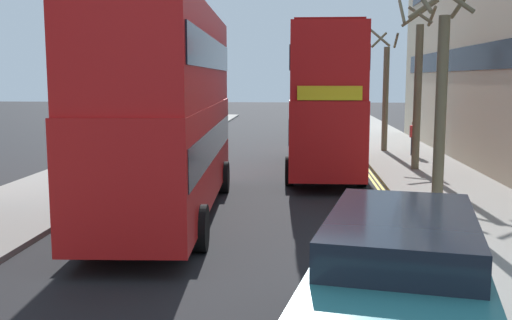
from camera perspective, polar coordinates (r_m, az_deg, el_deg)
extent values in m
cube|color=gray|center=(20.04, 18.49, -3.12)|extent=(4.00, 80.00, 0.14)
cube|color=gray|center=(21.01, -18.38, -2.62)|extent=(4.00, 80.00, 0.14)
cube|color=yellow|center=(17.71, 13.46, -4.56)|extent=(0.10, 56.00, 0.01)
cube|color=yellow|center=(17.68, 12.95, -4.56)|extent=(0.10, 56.00, 0.01)
cube|color=red|center=(16.22, -8.43, 0.67)|extent=(3.03, 10.91, 2.60)
cube|color=red|center=(16.10, -8.61, 9.71)|extent=(2.97, 10.69, 2.50)
cube|color=black|center=(16.18, -8.45, 1.73)|extent=(3.04, 10.48, 0.84)
cube|color=black|center=(16.10, -8.62, 10.07)|extent=(3.02, 10.26, 0.80)
cube|color=yellow|center=(21.42, -6.08, 6.60)|extent=(2.00, 0.16, 0.44)
cube|color=maroon|center=(16.20, -8.71, 14.31)|extent=(2.73, 9.82, 0.10)
cylinder|color=black|center=(19.88, -10.29, -1.61)|extent=(0.35, 1.05, 1.04)
cylinder|color=black|center=(19.53, -3.08, -1.66)|extent=(0.35, 1.05, 1.04)
cylinder|color=black|center=(13.52, -15.99, -6.26)|extent=(0.35, 1.05, 1.04)
cylinder|color=black|center=(13.00, -5.35, -6.54)|extent=(0.35, 1.05, 1.04)
cube|color=red|center=(24.01, 6.40, 3.03)|extent=(2.51, 10.80, 2.60)
cube|color=red|center=(23.93, 6.49, 9.12)|extent=(2.46, 10.59, 2.50)
cube|color=black|center=(23.99, 6.41, 3.74)|extent=(2.54, 10.37, 0.84)
cube|color=black|center=(23.94, 6.50, 9.36)|extent=(2.53, 10.16, 0.80)
cube|color=yellow|center=(18.56, 7.08, 6.40)|extent=(2.00, 0.06, 0.44)
cube|color=maroon|center=(24.00, 6.54, 12.22)|extent=(2.26, 9.72, 0.10)
cylinder|color=black|center=(20.93, 10.11, -1.13)|extent=(0.30, 1.04, 1.04)
cylinder|color=black|center=(20.82, 3.25, -1.07)|extent=(0.30, 1.04, 1.04)
cylinder|color=black|center=(27.53, 8.71, 1.04)|extent=(0.30, 1.04, 1.04)
cylinder|color=black|center=(27.45, 3.50, 1.10)|extent=(0.30, 1.04, 1.04)
cube|color=teal|center=(7.60, 13.54, -14.04)|extent=(2.78, 4.98, 1.50)
cube|color=black|center=(7.49, 13.78, -7.93)|extent=(2.27, 3.33, 0.76)
cube|color=orange|center=(7.58, 13.55, -13.69)|extent=(2.73, 4.62, 0.10)
cylinder|color=black|center=(9.24, 7.97, -13.87)|extent=(0.35, 0.71, 0.68)
cylinder|color=#2D2D38|center=(28.92, 14.85, 1.29)|extent=(0.22, 0.22, 0.85)
cube|color=red|center=(28.86, 14.90, 2.68)|extent=(0.34, 0.22, 0.56)
sphere|color=#9E7051|center=(28.82, 14.93, 3.45)|extent=(0.20, 0.20, 0.20)
cylinder|color=#6B6047|center=(30.34, 12.32, 5.72)|extent=(0.29, 0.29, 5.13)
cylinder|color=#6B6047|center=(30.44, 13.31, 11.11)|extent=(0.13, 0.92, 0.70)
cylinder|color=#6B6047|center=(30.71, 11.74, 11.23)|extent=(0.89, 0.81, 0.81)
cylinder|color=#6B6047|center=(29.87, 11.72, 11.50)|extent=(1.02, 1.04, 0.99)
cylinder|color=#6B6047|center=(16.81, 17.30, 4.17)|extent=(0.30, 0.30, 5.25)
cylinder|color=#6B6047|center=(17.13, 19.11, 14.05)|extent=(0.39, 0.98, 0.74)
cylinder|color=#6B6047|center=(24.39, 15.25, 5.78)|extent=(0.30, 0.30, 5.68)
cylinder|color=#6B6047|center=(24.61, 16.55, 13.10)|extent=(0.18, 0.95, 0.71)
cylinder|color=#6B6047|center=(25.21, 15.47, 13.42)|extent=(1.45, 0.35, 1.07)
cylinder|color=#6B6047|center=(24.40, 13.84, 13.69)|extent=(0.14, 1.47, 1.08)
cylinder|color=#6B6047|center=(24.05, 15.51, 13.27)|extent=(0.96, 0.31, 0.72)
cube|color=black|center=(26.87, 19.43, 9.16)|extent=(0.04, 24.64, 1.00)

